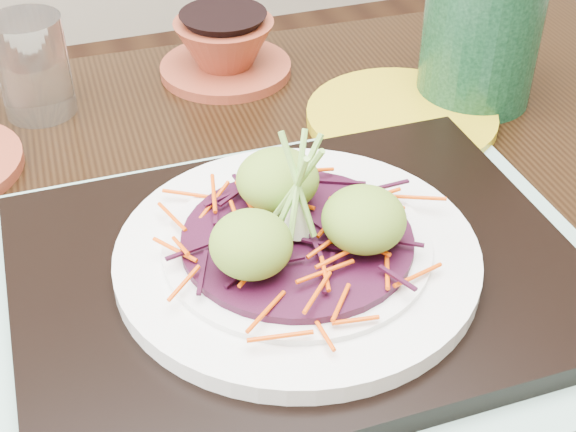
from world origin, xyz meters
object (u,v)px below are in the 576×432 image
object	(u,v)px
dining_table	(241,346)
white_plate	(297,253)
serving_tray	(297,272)
yellow_plate	(401,117)
green_jar	(481,37)
terracotta_bowl_set	(225,50)
water_glass	(33,67)

from	to	relation	value
dining_table	white_plate	distance (m)	0.14
serving_tray	yellow_plate	xyz separation A→B (m)	(0.18, 0.19, -0.01)
yellow_plate	green_jar	distance (m)	0.11
green_jar	white_plate	bearing A→B (deg)	-141.82
white_plate	green_jar	distance (m)	0.34
dining_table	white_plate	world-z (taller)	white_plate
serving_tray	terracotta_bowl_set	world-z (taller)	terracotta_bowl_set
white_plate	serving_tray	bearing A→B (deg)	0.00
white_plate	green_jar	bearing A→B (deg)	38.18
water_glass	yellow_plate	bearing A→B (deg)	-22.52
white_plate	dining_table	bearing A→B (deg)	129.14
dining_table	serving_tray	bearing A→B (deg)	-48.90
terracotta_bowl_set	yellow_plate	size ratio (longest dim) A/B	0.99
white_plate	water_glass	bearing A→B (deg)	115.20
serving_tray	green_jar	distance (m)	0.34
dining_table	white_plate	xyz separation A→B (m)	(0.03, -0.04, 0.13)
dining_table	terracotta_bowl_set	xyz separation A→B (m)	(0.08, 0.30, 0.12)
white_plate	yellow_plate	distance (m)	0.26
dining_table	green_jar	world-z (taller)	green_jar
serving_tray	yellow_plate	world-z (taller)	serving_tray
water_glass	white_plate	bearing A→B (deg)	-64.80
terracotta_bowl_set	yellow_plate	world-z (taller)	terracotta_bowl_set
terracotta_bowl_set	yellow_plate	xyz separation A→B (m)	(0.13, -0.16, -0.02)
terracotta_bowl_set	dining_table	bearing A→B (deg)	-104.36
water_glass	terracotta_bowl_set	world-z (taller)	water_glass
serving_tray	terracotta_bowl_set	xyz separation A→B (m)	(0.04, 0.35, 0.01)
yellow_plate	green_jar	xyz separation A→B (m)	(0.09, 0.02, 0.06)
dining_table	water_glass	size ratio (longest dim) A/B	12.08
water_glass	yellow_plate	distance (m)	0.36
water_glass	green_jar	world-z (taller)	green_jar
terracotta_bowl_set	green_jar	bearing A→B (deg)	-31.08
dining_table	water_glass	distance (m)	0.34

